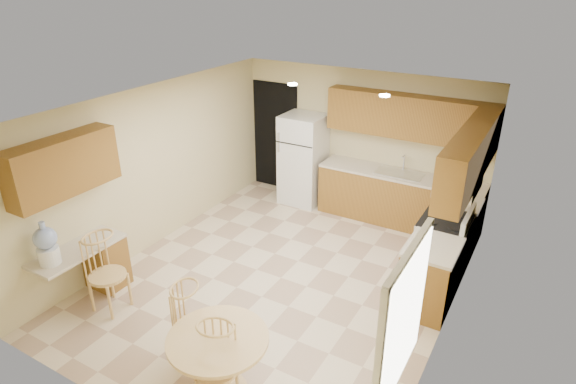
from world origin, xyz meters
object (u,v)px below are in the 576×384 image
Objects in this scene: refrigerator at (303,159)px; chair_table_a at (186,322)px; stove at (442,247)px; chair_table_b at (210,367)px; water_crock at (47,245)px; chair_desk at (99,270)px; dining_table at (219,358)px.

chair_table_a is (0.93, -4.33, -0.25)m from refrigerator.
chair_table_b is at bearing -111.23° from stove.
chair_table_b is 2.63m from water_crock.
chair_table_b is 0.90× the size of chair_desk.
stove is at bearing 39.67° from water_crock.
refrigerator is at bearing 170.53° from chair_desk.
water_crock is at bearing -19.53° from chair_table_b.
chair_table_a reaches higher than dining_table.
chair_table_a is 0.70m from chair_table_b.
chair_table_a is at bearing 163.98° from dining_table.
refrigerator reaches higher than stove.
dining_table is 0.96× the size of chair_desk.
refrigerator reaches higher than dining_table.
refrigerator reaches higher than chair_desk.
dining_table is at bearing -71.76° from refrigerator.
dining_table is (-1.40, -3.26, 0.02)m from stove.
chair_table_b is 1.67× the size of water_crock.
stove is 4.56m from chair_desk.
chair_table_b reaches higher than dining_table.
chair_table_b is at bearing -4.77° from water_crock.
chair_table_a is at bearing -45.91° from chair_table_b.
water_crock is at bearing -56.51° from chair_desk.
stove is 3.55m from dining_table.
chair_desk is (-1.53, 0.16, 0.05)m from chair_table_a.
refrigerator is 4.73m from dining_table.
water_crock reaches higher than chair_table_a.
chair_desk is at bearing -116.84° from chair_table_a.
dining_table is 1.79× the size of water_crock.
chair_desk is at bearing -28.68° from chair_table_b.
chair_desk is at bearing 171.17° from dining_table.
chair_table_a is at bearing -77.90° from refrigerator.
stove is 5.13m from water_crock.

